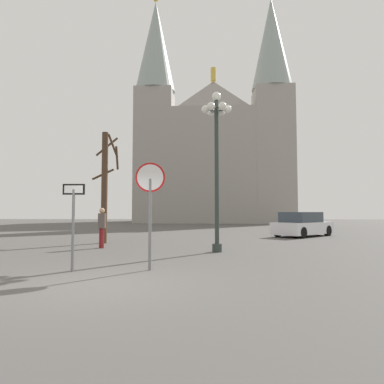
{
  "coord_description": "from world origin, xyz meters",
  "views": [
    {
      "loc": [
        2.17,
        -6.73,
        1.48
      ],
      "look_at": [
        0.91,
        20.96,
        3.13
      ],
      "focal_mm": 31.26,
      "sensor_mm": 36.0,
      "label": 1
    }
  ],
  "objects_px": {
    "one_way_arrow_sign": "(73,216)",
    "bare_tree": "(105,184)",
    "street_lamp": "(217,146)",
    "stop_sign": "(150,194)",
    "cathedral": "(213,153)",
    "parked_car_near_white": "(302,225)",
    "pedestrian_walking": "(102,224)"
  },
  "relations": [
    {
      "from": "one_way_arrow_sign",
      "to": "parked_car_near_white",
      "type": "bearing_deg",
      "value": 53.41
    },
    {
      "from": "street_lamp",
      "to": "bare_tree",
      "type": "relative_size",
      "value": 1.14
    },
    {
      "from": "stop_sign",
      "to": "street_lamp",
      "type": "xyz_separation_m",
      "value": [
        1.83,
        3.93,
        2.03
      ]
    },
    {
      "from": "bare_tree",
      "to": "one_way_arrow_sign",
      "type": "bearing_deg",
      "value": -78.48
    },
    {
      "from": "one_way_arrow_sign",
      "to": "parked_car_near_white",
      "type": "distance_m",
      "value": 15.31
    },
    {
      "from": "bare_tree",
      "to": "stop_sign",
      "type": "bearing_deg",
      "value": -64.58
    },
    {
      "from": "cathedral",
      "to": "stop_sign",
      "type": "xyz_separation_m",
      "value": [
        -2.33,
        -38.84,
        -7.91
      ]
    },
    {
      "from": "one_way_arrow_sign",
      "to": "street_lamp",
      "type": "relative_size",
      "value": 0.36
    },
    {
      "from": "one_way_arrow_sign",
      "to": "stop_sign",
      "type": "bearing_deg",
      "value": 8.61
    },
    {
      "from": "street_lamp",
      "to": "parked_car_near_white",
      "type": "xyz_separation_m",
      "value": [
        5.39,
        8.06,
        -3.27
      ]
    },
    {
      "from": "stop_sign",
      "to": "cathedral",
      "type": "bearing_deg",
      "value": 86.57
    },
    {
      "from": "stop_sign",
      "to": "parked_car_near_white",
      "type": "distance_m",
      "value": 14.05
    },
    {
      "from": "cathedral",
      "to": "parked_car_near_white",
      "type": "xyz_separation_m",
      "value": [
        4.89,
        -26.85,
        -9.16
      ]
    },
    {
      "from": "stop_sign",
      "to": "pedestrian_walking",
      "type": "distance_m",
      "value": 5.87
    },
    {
      "from": "stop_sign",
      "to": "pedestrian_walking",
      "type": "height_order",
      "value": "stop_sign"
    },
    {
      "from": "stop_sign",
      "to": "one_way_arrow_sign",
      "type": "xyz_separation_m",
      "value": [
        -1.89,
        -0.29,
        -0.55
      ]
    },
    {
      "from": "cathedral",
      "to": "street_lamp",
      "type": "height_order",
      "value": "cathedral"
    },
    {
      "from": "street_lamp",
      "to": "stop_sign",
      "type": "bearing_deg",
      "value": -114.99
    },
    {
      "from": "pedestrian_walking",
      "to": "one_way_arrow_sign",
      "type": "bearing_deg",
      "value": -79.71
    },
    {
      "from": "pedestrian_walking",
      "to": "cathedral",
      "type": "bearing_deg",
      "value": 81.27
    },
    {
      "from": "street_lamp",
      "to": "parked_car_near_white",
      "type": "bearing_deg",
      "value": 56.23
    },
    {
      "from": "pedestrian_walking",
      "to": "bare_tree",
      "type": "bearing_deg",
      "value": 104.53
    },
    {
      "from": "cathedral",
      "to": "one_way_arrow_sign",
      "type": "xyz_separation_m",
      "value": [
        -4.22,
        -39.12,
        -8.46
      ]
    },
    {
      "from": "one_way_arrow_sign",
      "to": "bare_tree",
      "type": "height_order",
      "value": "bare_tree"
    },
    {
      "from": "one_way_arrow_sign",
      "to": "pedestrian_walking",
      "type": "relative_size",
      "value": 1.33
    },
    {
      "from": "one_way_arrow_sign",
      "to": "parked_car_near_white",
      "type": "height_order",
      "value": "one_way_arrow_sign"
    },
    {
      "from": "parked_car_near_white",
      "to": "one_way_arrow_sign",
      "type": "bearing_deg",
      "value": -126.59
    },
    {
      "from": "street_lamp",
      "to": "parked_car_near_white",
      "type": "relative_size",
      "value": 1.39
    },
    {
      "from": "cathedral",
      "to": "street_lamp",
      "type": "bearing_deg",
      "value": -90.82
    },
    {
      "from": "bare_tree",
      "to": "cathedral",
      "type": "bearing_deg",
      "value": 79.7
    },
    {
      "from": "one_way_arrow_sign",
      "to": "pedestrian_walking",
      "type": "xyz_separation_m",
      "value": [
        -0.97,
        5.32,
        -0.39
      ]
    },
    {
      "from": "parked_car_near_white",
      "to": "pedestrian_walking",
      "type": "relative_size",
      "value": 2.64
    }
  ]
}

